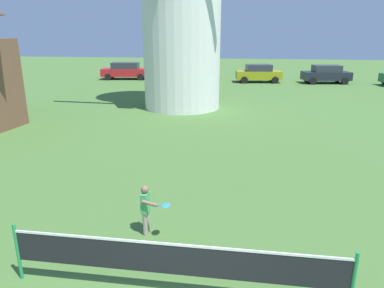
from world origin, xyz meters
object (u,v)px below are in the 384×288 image
player_far (147,207)px  parked_car_black (326,74)px  parked_car_mustard (259,73)px  parked_car_red (126,71)px  parked_car_silver (195,73)px  tennis_net (174,260)px

player_far → parked_car_black: bearing=71.0°
player_far → parked_car_mustard: (3.15, 25.91, 0.16)m
parked_car_red → parked_car_mustard: bearing=-1.9°
parked_car_mustard → parked_car_black: (5.82, 0.18, 0.00)m
player_far → parked_car_mustard: 26.10m
player_far → parked_car_mustard: size_ratio=0.28×
parked_car_silver → player_far: bearing=-84.4°
parked_car_red → parked_car_black: bearing=-0.7°
parked_car_silver → tennis_net: bearing=-82.7°
parked_car_silver → parked_car_black: (11.48, 0.62, -0.00)m
player_far → parked_car_mustard: bearing=83.1°
tennis_net → player_far: player_far is taller
player_far → parked_car_red: bearing=109.4°
parked_car_red → parked_car_silver: size_ratio=1.03×
player_far → parked_car_silver: (-2.52, 25.47, 0.16)m
player_far → parked_car_mustard: parked_car_mustard is taller
parked_car_mustard → parked_car_black: 5.82m
parked_car_silver → parked_car_mustard: (5.66, 0.44, -0.00)m
parked_car_silver → parked_car_mustard: same height
parked_car_mustard → parked_car_black: bearing=1.8°
parked_car_red → tennis_net: bearing=-70.0°
player_far → parked_car_silver: size_ratio=0.26×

